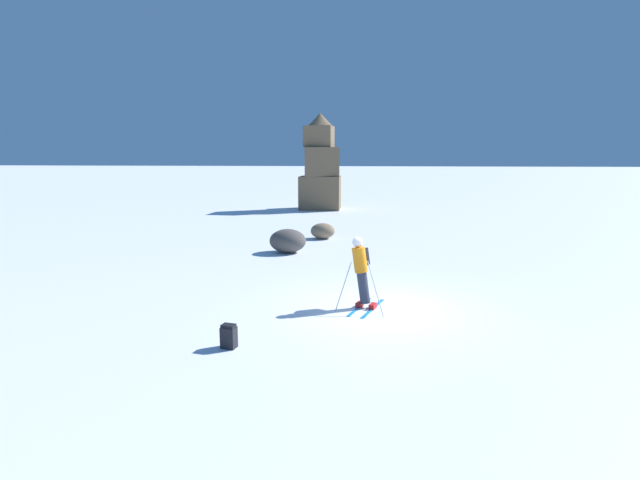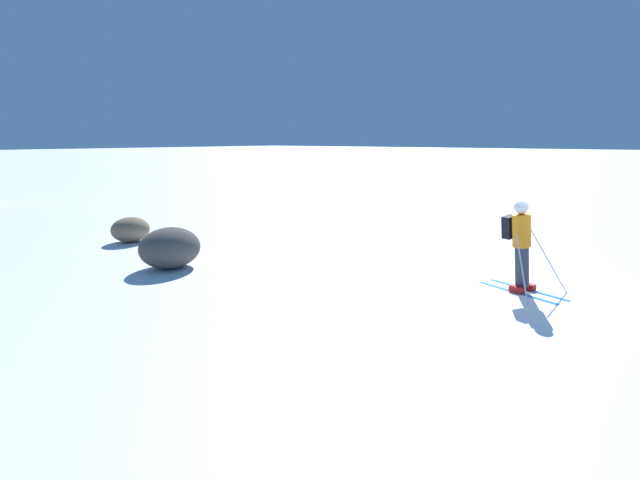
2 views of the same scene
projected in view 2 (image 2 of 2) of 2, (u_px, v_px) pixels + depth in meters
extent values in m
plane|color=white|center=(527.00, 287.00, 10.15)|extent=(300.00, 300.00, 0.00)
cube|color=#1E7AC6|center=(517.00, 293.00, 9.80)|extent=(0.62, 1.68, 0.01)
cube|color=#1E7AC6|center=(528.00, 289.00, 9.99)|extent=(0.62, 1.68, 0.01)
cube|color=#B21919|center=(517.00, 289.00, 9.78)|extent=(0.22, 0.31, 0.12)
cube|color=#B21919|center=(528.00, 286.00, 9.98)|extent=(0.22, 0.31, 0.12)
cylinder|color=#2D3342|center=(522.00, 266.00, 9.75)|extent=(0.44, 0.36, 0.85)
cylinder|color=orange|center=(521.00, 230.00, 9.54)|extent=(0.52, 0.46, 0.68)
sphere|color=tan|center=(521.00, 208.00, 9.42)|extent=(0.32, 0.30, 0.26)
sphere|color=silver|center=(521.00, 207.00, 9.42)|extent=(0.37, 0.35, 0.30)
cube|color=black|center=(510.00, 227.00, 9.75)|extent=(0.38, 0.28, 0.48)
cylinder|color=#B7B7BC|center=(522.00, 269.00, 9.25)|extent=(0.40, 0.44, 1.20)
cylinder|color=#B7B7BC|center=(549.00, 261.00, 9.71)|extent=(0.44, 0.69, 1.27)
ellipsoid|color=#4C4742|center=(170.00, 248.00, 11.61)|extent=(1.47, 1.25, 0.96)
ellipsoid|color=#7A664C|center=(130.00, 230.00, 14.57)|extent=(1.13, 0.96, 0.73)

